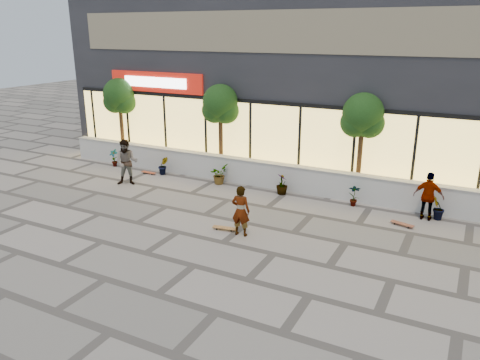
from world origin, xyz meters
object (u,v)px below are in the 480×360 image
at_px(tree_west, 119,98).
at_px(skater_right_near, 429,196).
at_px(skateboard_left, 149,172).
at_px(skateboard_center, 225,228).
at_px(skater_left, 127,162).
at_px(tree_mideast, 363,118).
at_px(skateboard_right_near, 402,224).
at_px(tree_midwest, 220,106).
at_px(skater_center, 241,211).

relative_size(tree_west, skater_right_near, 2.38).
bearing_deg(skateboard_left, skater_right_near, 0.90).
xyz_separation_m(skater_right_near, skateboard_center, (-5.58, -3.86, -0.75)).
xyz_separation_m(skater_left, skater_right_near, (11.34, 1.66, -0.12)).
height_order(skater_right_near, skateboard_left, skater_right_near).
distance_m(skater_right_near, skateboard_left, 11.53).
xyz_separation_m(tree_west, skater_left, (2.84, -3.06, -2.04)).
relative_size(tree_mideast, skateboard_left, 5.50).
relative_size(tree_mideast, skater_right_near, 2.38).
bearing_deg(tree_west, skateboard_center, -31.45).
bearing_deg(skateboard_right_near, skater_left, -160.51).
relative_size(skateboard_center, skateboard_left, 1.14).
height_order(tree_midwest, tree_mideast, same).
bearing_deg(tree_mideast, skateboard_center, -118.89).
relative_size(tree_midwest, skateboard_right_near, 5.03).
distance_m(tree_west, skateboard_center, 10.49).
xyz_separation_m(tree_midwest, skater_left, (-2.66, -3.06, -2.04)).
relative_size(tree_midwest, skateboard_center, 4.84).
distance_m(tree_mideast, skateboard_left, 9.41).
relative_size(tree_mideast, skater_left, 2.08).
height_order(skater_right_near, skateboard_center, skater_right_near).
xyz_separation_m(tree_midwest, skater_right_near, (8.68, -1.40, -2.16)).
xyz_separation_m(tree_midwest, tree_mideast, (6.00, 0.00, 0.00)).
xyz_separation_m(tree_west, skateboard_right_near, (13.56, -2.33, -2.91)).
distance_m(skater_center, skateboard_right_near, 5.34).
distance_m(tree_west, skateboard_right_near, 14.06).
distance_m(skater_left, skater_right_near, 11.46).
distance_m(tree_mideast, skater_center, 6.21).
bearing_deg(tree_midwest, skateboard_left, -152.02).
height_order(tree_mideast, skater_right_near, tree_mideast).
distance_m(tree_midwest, skater_center, 6.87).
distance_m(skater_center, skateboard_center, 0.96).
distance_m(skater_center, skateboard_left, 7.62).
xyz_separation_m(skateboard_left, skateboard_right_near, (10.89, -0.83, 0.00)).
relative_size(tree_west, skateboard_right_near, 5.03).
height_order(skateboard_center, skateboard_left, skateboard_center).
bearing_deg(tree_mideast, skateboard_right_near, -48.47).
bearing_deg(skateboard_right_near, skateboard_left, -168.74).
height_order(tree_west, skateboard_center, tree_west).
height_order(tree_west, tree_mideast, same).
relative_size(skater_center, skateboard_center, 1.99).
relative_size(tree_midwest, skateboard_left, 5.50).
xyz_separation_m(tree_west, skateboard_center, (8.60, -5.26, -2.91)).
xyz_separation_m(skater_center, skateboard_left, (-6.54, 3.84, -0.73)).
distance_m(tree_mideast, skater_left, 9.41).
xyz_separation_m(tree_west, skater_right_near, (14.18, -1.40, -2.16)).
relative_size(tree_west, tree_midwest, 1.00).
bearing_deg(skateboard_center, tree_midwest, 110.79).
bearing_deg(skateboard_left, skateboard_center, -32.00).
xyz_separation_m(skater_center, skateboard_right_near, (4.35, 3.02, -0.73)).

